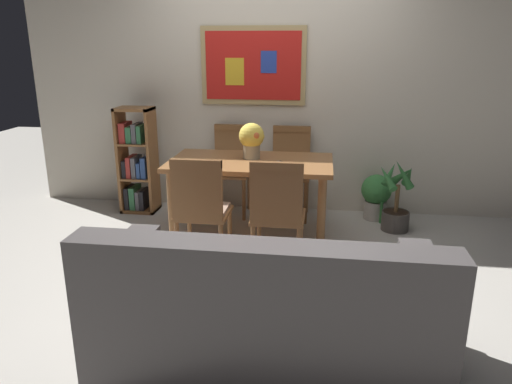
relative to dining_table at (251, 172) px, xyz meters
The scene contains 13 objects.
ground_plane 0.84m from the dining_table, 79.38° to the right, with size 12.00×12.00×0.00m, color #B7B2A8.
wall_back_with_painting 1.15m from the dining_table, 83.78° to the left, with size 5.20×0.14×2.60m.
dining_table is the anchor object (origin of this frame).
dining_chair_far_left 0.76m from the dining_table, 113.95° to the left, with size 0.40×0.41×0.91m.
dining_chair_far_right 0.75m from the dining_table, 65.91° to the left, with size 0.40×0.41×0.91m.
dining_chair_near_left 0.75m from the dining_table, 112.09° to the right, with size 0.40×0.41×0.91m.
dining_chair_near_right 0.76m from the dining_table, 66.30° to the right, with size 0.40×0.41×0.91m.
leather_couch 1.88m from the dining_table, 79.15° to the right, with size 1.80×0.84×0.84m.
bookshelf 1.42m from the dining_table, 155.53° to the left, with size 0.36×0.28×1.09m.
potted_ivy 1.40m from the dining_table, 29.65° to the left, with size 0.30×0.30×0.54m.
potted_palm 1.43m from the dining_table, 15.89° to the left, with size 0.37×0.37×0.72m.
flower_vase 0.29m from the dining_table, 91.89° to the left, with size 0.22×0.22×0.32m.
tv_remote 0.28m from the dining_table, 28.67° to the right, with size 0.14×0.14×0.02m.
Camera 1 is at (0.51, -3.48, 1.69)m, focal length 33.62 mm.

